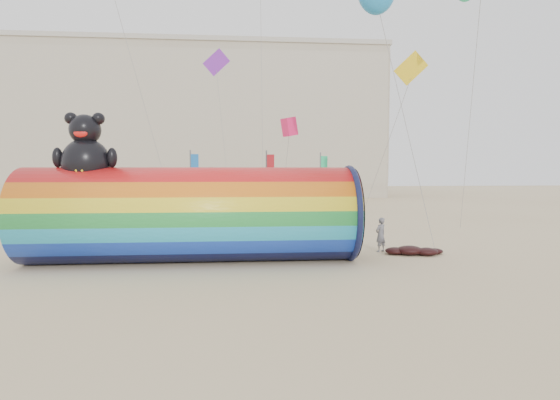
{
  "coord_description": "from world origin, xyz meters",
  "views": [
    {
      "loc": [
        -1.13,
        -18.12,
        3.78
      ],
      "look_at": [
        0.5,
        1.5,
        2.4
      ],
      "focal_mm": 28.0,
      "sensor_mm": 36.0,
      "label": 1
    }
  ],
  "objects": [
    {
      "name": "festival_banners",
      "position": [
        0.49,
        15.56,
        2.64
      ],
      "size": [
        10.89,
        3.74,
        5.2
      ],
      "color": "#59595E",
      "rests_on": "ground"
    },
    {
      "name": "hotel_building",
      "position": [
        -12.0,
        45.95,
        10.31
      ],
      "size": [
        60.4,
        15.4,
        20.6
      ],
      "color": "#B7AD99",
      "rests_on": "ground"
    },
    {
      "name": "kite_handler",
      "position": [
        5.12,
        1.28,
        0.79
      ],
      "size": [
        0.69,
        0.62,
        1.58
      ],
      "primitive_type": "imported",
      "rotation": [
        0.0,
        0.0,
        3.69
      ],
      "color": "slate",
      "rests_on": "ground"
    },
    {
      "name": "ground",
      "position": [
        0.0,
        0.0,
        0.0
      ],
      "size": [
        160.0,
        160.0,
        0.0
      ],
      "primitive_type": "plane",
      "color": "#CCB58C",
      "rests_on": "ground"
    },
    {
      "name": "windsock_assembly",
      "position": [
        -3.23,
        -0.06,
        2.03
      ],
      "size": [
        13.31,
        4.05,
        6.13
      ],
      "color": "red",
      "rests_on": "ground"
    },
    {
      "name": "fabric_bundle",
      "position": [
        6.38,
        0.49,
        0.17
      ],
      "size": [
        2.62,
        1.35,
        0.41
      ],
      "color": "black",
      "rests_on": "ground"
    }
  ]
}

